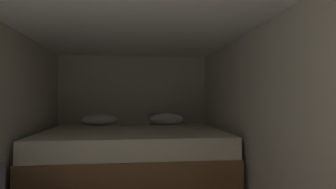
% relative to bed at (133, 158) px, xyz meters
% --- Properties ---
extents(wall_back, '(2.67, 0.05, 2.01)m').
position_rel_bed_xyz_m(wall_back, '(0.00, 1.01, 0.59)').
color(wall_back, beige).
rests_on(wall_back, ground).
extents(wall_right, '(0.05, 5.19, 2.01)m').
position_rel_bed_xyz_m(wall_right, '(1.31, -1.60, 0.59)').
color(wall_right, beige).
rests_on(wall_right, ground).
extents(ceiling_slab, '(2.67, 5.19, 0.05)m').
position_rel_bed_xyz_m(ceiling_slab, '(0.00, -1.60, 1.62)').
color(ceiling_slab, white).
rests_on(ceiling_slab, wall_left).
extents(bed, '(2.45, 1.91, 1.01)m').
position_rel_bed_xyz_m(bed, '(0.00, 0.00, 0.00)').
color(bed, brown).
rests_on(bed, ground).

